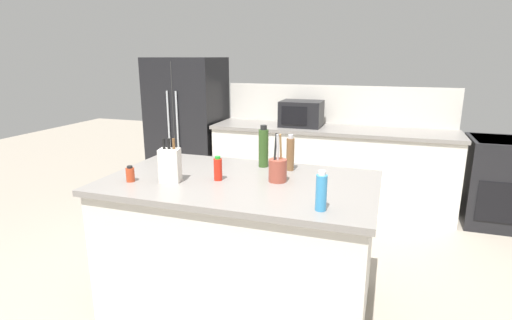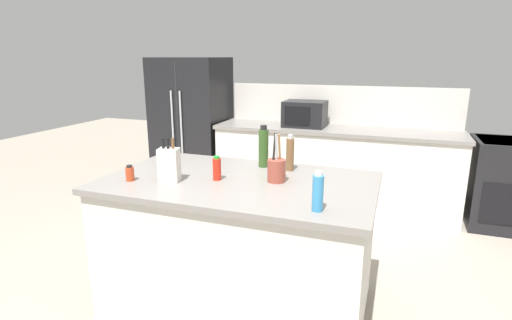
# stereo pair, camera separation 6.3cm
# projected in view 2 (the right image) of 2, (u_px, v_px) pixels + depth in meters

# --- Properties ---
(ground_plane) EXTENTS (14.00, 14.00, 0.00)m
(ground_plane) POSITION_uv_depth(u_px,v_px,m) (240.00, 303.00, 2.91)
(ground_plane) COLOR gray
(back_counter_run) EXTENTS (2.79, 0.66, 0.94)m
(back_counter_run) POSITION_uv_depth(u_px,v_px,m) (333.00, 167.00, 4.69)
(back_counter_run) COLOR beige
(back_counter_run) RESTS_ON ground_plane
(wall_backsplash) EXTENTS (2.75, 0.03, 0.46)m
(wall_backsplash) POSITION_uv_depth(u_px,v_px,m) (340.00, 105.00, 4.80)
(wall_backsplash) COLOR beige
(wall_backsplash) RESTS_ON back_counter_run
(kitchen_island) EXTENTS (1.80, 1.06, 0.94)m
(kitchen_island) POSITION_uv_depth(u_px,v_px,m) (239.00, 244.00, 2.79)
(kitchen_island) COLOR beige
(kitchen_island) RESTS_ON ground_plane
(refrigerator) EXTENTS (0.89, 0.75, 1.72)m
(refrigerator) POSITION_uv_depth(u_px,v_px,m) (192.00, 125.00, 5.25)
(refrigerator) COLOR black
(refrigerator) RESTS_ON ground_plane
(range_oven) EXTENTS (0.76, 0.65, 0.92)m
(range_oven) POSITION_uv_depth(u_px,v_px,m) (510.00, 184.00, 4.10)
(range_oven) COLOR black
(range_oven) RESTS_ON ground_plane
(microwave) EXTENTS (0.47, 0.39, 0.30)m
(microwave) POSITION_uv_depth(u_px,v_px,m) (305.00, 114.00, 4.65)
(microwave) COLOR black
(microwave) RESTS_ON back_counter_run
(knife_block) EXTENTS (0.15, 0.13, 0.29)m
(knife_block) POSITION_uv_depth(u_px,v_px,m) (169.00, 164.00, 2.61)
(knife_block) COLOR beige
(knife_block) RESTS_ON kitchen_island
(utensil_crock) EXTENTS (0.12, 0.12, 0.32)m
(utensil_crock) POSITION_uv_depth(u_px,v_px,m) (276.00, 169.00, 2.61)
(utensil_crock) COLOR brown
(utensil_crock) RESTS_ON kitchen_island
(spice_jar_paprika) EXTENTS (0.06, 0.06, 0.11)m
(spice_jar_paprika) POSITION_uv_depth(u_px,v_px,m) (130.00, 173.00, 2.64)
(spice_jar_paprika) COLOR #B73D1E
(spice_jar_paprika) RESTS_ON kitchen_island
(olive_oil_bottle) EXTENTS (0.07, 0.07, 0.31)m
(olive_oil_bottle) POSITION_uv_depth(u_px,v_px,m) (264.00, 147.00, 2.95)
(olive_oil_bottle) COLOR #2D4C1E
(olive_oil_bottle) RESTS_ON kitchen_island
(dish_soap_bottle) EXTENTS (0.06, 0.06, 0.22)m
(dish_soap_bottle) POSITION_uv_depth(u_px,v_px,m) (318.00, 192.00, 2.11)
(dish_soap_bottle) COLOR #3384BC
(dish_soap_bottle) RESTS_ON kitchen_island
(pepper_grinder) EXTENTS (0.06, 0.06, 0.26)m
(pepper_grinder) POSITION_uv_depth(u_px,v_px,m) (290.00, 154.00, 2.85)
(pepper_grinder) COLOR brown
(pepper_grinder) RESTS_ON kitchen_island
(hot_sauce_bottle) EXTENTS (0.06, 0.06, 0.16)m
(hot_sauce_bottle) POSITION_uv_depth(u_px,v_px,m) (217.00, 169.00, 2.65)
(hot_sauce_bottle) COLOR red
(hot_sauce_bottle) RESTS_ON kitchen_island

